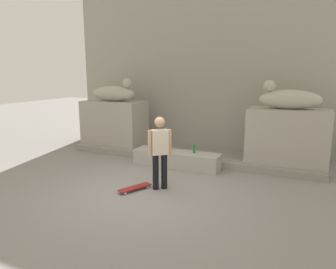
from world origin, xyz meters
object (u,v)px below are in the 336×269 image
Objects in this scene: skater at (160,150)px; bottle_red at (164,145)px; statue_reclining_right at (289,98)px; bottle_green at (194,149)px; bottle_brown at (167,148)px; bottle_clear at (152,145)px; skateboard at (135,188)px; statue_reclining_left at (114,93)px.

skater is 5.19× the size of bottle_red.
bottle_green is at bearing 16.92° from statue_reclining_right.
bottle_brown is 1.13× the size of bottle_clear.
bottle_red is 1.06× the size of bottle_green.
bottle_red is at bearing 179.55° from bottle_green.
statue_reclining_right reaches higher than bottle_clear.
skateboard is 2.66× the size of bottle_green.
bottle_brown is at bearing -51.70° from bottle_red.
skater is 1.92m from bottle_red.
skateboard is 2.15m from bottle_red.
bottle_brown reaches higher than bottle_red.
bottle_brown is (-3.00, -1.31, -1.36)m from statue_reclining_right.
bottle_brown is (-0.05, 1.84, 0.52)m from skateboard.
bottle_clear is at bearing -179.02° from bottle_green.
bottle_brown reaches higher than bottle_green.
bottle_clear reaches higher than skateboard.
skater is (3.09, -2.83, -1.02)m from statue_reclining_left.
statue_reclining_left is 5.56m from statue_reclining_right.
bottle_brown is at bearing -29.75° from statue_reclining_left.
skater is at bearing -70.79° from bottle_brown.
skateboard is at bearing -108.12° from bottle_green.
bottle_clear is at bearing 8.59° from statue_reclining_right.
bottle_brown is at bearing -109.18° from skater.
statue_reclining_right is at bearing -2.62° from statue_reclining_left.
skater is 1.79m from bottle_green.
bottle_red is at bearing 128.30° from bottle_brown.
skateboard is 2.51× the size of bottle_red.
bottle_brown is 0.61m from bottle_clear.
skater is at bearing -67.88° from bottle_red.
statue_reclining_right is 4.71m from skateboard.
skateboard is 2.20m from bottle_clear.
bottle_clear is (-0.63, 2.04, 0.50)m from skateboard.
statue_reclining_left is 0.97× the size of statue_reclining_right.
statue_reclining_left reaches higher than bottle_red.
skater is 5.49× the size of bottle_green.
skater is at bearing 149.66° from skateboard.
skater is 2.06× the size of skateboard.
statue_reclining_left is 0.97× the size of skater.
statue_reclining_left is at bearing 152.79° from bottle_brown.
bottle_green is at bearing -172.94° from skateboard.
bottle_clear is at bearing -31.86° from statue_reclining_left.
bottle_green is (0.20, 1.74, -0.35)m from skater.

